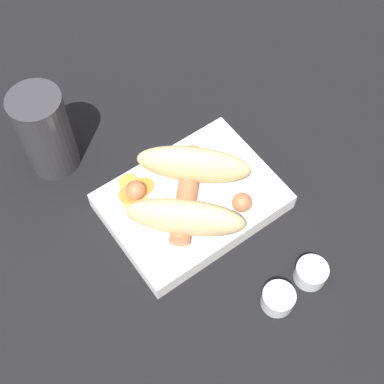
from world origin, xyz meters
The scene contains 8 objects.
ground_plane centered at (0.00, 0.00, 0.00)m, with size 3.00×3.00×0.00m, color black.
food_tray centered at (0.00, 0.00, 0.01)m, with size 0.23×0.17×0.03m.
bread_roll centered at (0.01, 0.01, 0.06)m, with size 0.19×0.19×0.06m.
sausage centered at (0.01, 0.00, 0.04)m, with size 0.13×0.12×0.03m.
pickled_veggies centered at (0.06, -0.05, 0.03)m, with size 0.06×0.07×0.00m.
condiment_cup_near centered at (-0.01, 0.17, 0.01)m, with size 0.04×0.04×0.03m.
condiment_cup_far centered at (-0.06, 0.17, 0.01)m, with size 0.04×0.04×0.03m.
drink_glass centered at (0.12, -0.18, 0.07)m, with size 0.07×0.07×0.13m.
Camera 1 is at (0.21, 0.29, 0.65)m, focal length 50.00 mm.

